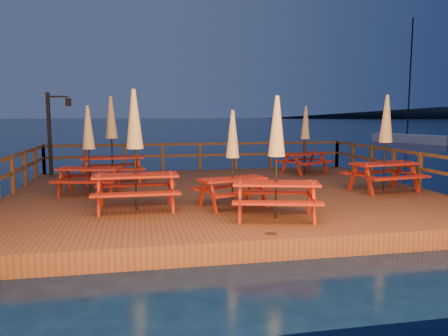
{
  "coord_description": "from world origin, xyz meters",
  "views": [
    {
      "loc": [
        -2.41,
        -12.24,
        2.63
      ],
      "look_at": [
        0.13,
        0.6,
        1.0
      ],
      "focal_mm": 35.0,
      "sensor_mm": 36.0,
      "label": 1
    }
  ],
  "objects_px": {
    "sailboat": "(410,139)",
    "picnic_table_0": "(233,157)",
    "picnic_table_1": "(112,138)",
    "picnic_table_2": "(385,142)",
    "lamp_post": "(54,126)"
  },
  "relations": [
    {
      "from": "picnic_table_0",
      "to": "picnic_table_2",
      "type": "distance_m",
      "value": 4.92
    },
    {
      "from": "sailboat",
      "to": "picnic_table_1",
      "type": "height_order",
      "value": "sailboat"
    },
    {
      "from": "sailboat",
      "to": "picnic_table_1",
      "type": "relative_size",
      "value": 4.08
    },
    {
      "from": "lamp_post",
      "to": "sailboat",
      "type": "height_order",
      "value": "sailboat"
    },
    {
      "from": "picnic_table_1",
      "to": "picnic_table_2",
      "type": "bearing_deg",
      "value": -28.51
    },
    {
      "from": "lamp_post",
      "to": "picnic_table_0",
      "type": "relative_size",
      "value": 1.29
    },
    {
      "from": "lamp_post",
      "to": "picnic_table_0",
      "type": "distance_m",
      "value": 8.46
    },
    {
      "from": "sailboat",
      "to": "picnic_table_1",
      "type": "bearing_deg",
      "value": -160.13
    },
    {
      "from": "sailboat",
      "to": "picnic_table_2",
      "type": "bearing_deg",
      "value": -145.59
    },
    {
      "from": "lamp_post",
      "to": "picnic_table_1",
      "type": "relative_size",
      "value": 1.07
    },
    {
      "from": "sailboat",
      "to": "picnic_table_0",
      "type": "height_order",
      "value": "sailboat"
    },
    {
      "from": "lamp_post",
      "to": "sailboat",
      "type": "bearing_deg",
      "value": 34.59
    },
    {
      "from": "lamp_post",
      "to": "picnic_table_1",
      "type": "distance_m",
      "value": 3.07
    },
    {
      "from": "picnic_table_1",
      "to": "picnic_table_0",
      "type": "bearing_deg",
      "value": -61.6
    },
    {
      "from": "lamp_post",
      "to": "picnic_table_0",
      "type": "xyz_separation_m",
      "value": [
        5.2,
        -6.64,
        -0.59
      ]
    }
  ]
}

